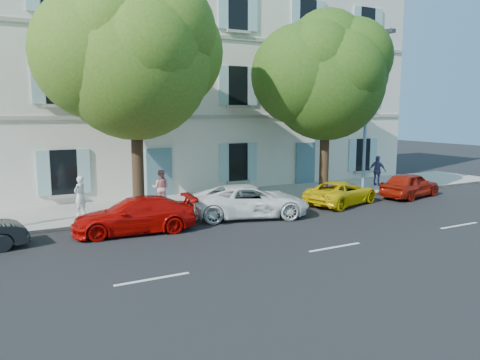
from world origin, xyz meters
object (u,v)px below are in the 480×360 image
car_red_coupe (135,215)px  pedestrian_b (161,188)px  street_lamp (368,103)px  pedestrian_c (377,171)px  car_yellow_supercar (341,193)px  tree_left (135,64)px  tree_right (326,82)px  car_red_hatchback (410,185)px  pedestrian_a (80,195)px  car_white_coupe (251,201)px

car_red_coupe → pedestrian_b: 4.05m
street_lamp → pedestrian_c: 4.64m
car_red_coupe → street_lamp: size_ratio=0.54×
car_yellow_supercar → pedestrian_c: 5.61m
tree_left → pedestrian_b: bearing=40.8°
pedestrian_b → street_lamp: bearing=-162.8°
tree_right → pedestrian_c: bearing=13.7°
pedestrian_c → car_yellow_supercar: bearing=97.4°
tree_right → car_red_hatchback: bearing=-23.5°
pedestrian_c → street_lamp: bearing=101.7°
street_lamp → car_red_coupe: bearing=-172.6°
car_red_hatchback → pedestrian_b: bearing=62.7°
car_red_coupe → pedestrian_b: size_ratio=2.70×
car_red_coupe → car_yellow_supercar: size_ratio=1.08×
tree_left → tree_right: bearing=-1.8°
pedestrian_c → pedestrian_a: bearing=68.0°
tree_right → pedestrian_b: size_ratio=5.35×
pedestrian_a → pedestrian_c: 16.02m
car_red_coupe → car_red_hatchback: (14.06, 0.23, 0.01)m
tree_right → pedestrian_a: size_ratio=5.45×
car_yellow_supercar → pedestrian_b: (-7.68, 2.99, 0.39)m
car_white_coupe → pedestrian_c: pedestrian_c is taller
car_red_coupe → pedestrian_b: pedestrian_b is taller
car_yellow_supercar → pedestrian_b: pedestrian_b is taller
car_red_hatchback → pedestrian_b: (-11.91, 3.20, 0.32)m
car_white_coupe → car_red_coupe: bearing=109.7°
car_red_coupe → car_red_hatchback: 14.06m
car_red_hatchback → pedestrian_a: (-15.35, 3.04, 0.30)m
car_red_coupe → car_white_coupe: (4.85, 0.18, 0.03)m
car_white_coupe → tree_right: tree_right is taller
car_red_coupe → tree_right: bearing=107.5°
car_red_coupe → pedestrian_c: (14.73, 3.14, 0.35)m
tree_left → tree_right: tree_left is taller
car_yellow_supercar → street_lamp: 5.00m
car_red_coupe → street_lamp: 13.14m
car_white_coupe → tree_left: tree_left is taller
street_lamp → pedestrian_b: 11.06m
car_yellow_supercar → tree_right: bearing=-24.0°
tree_left → car_white_coupe: bearing=-27.6°
pedestrian_c → tree_right: bearing=82.2°
car_red_coupe → pedestrian_c: size_ratio=2.60×
street_lamp → pedestrian_b: size_ratio=5.00×
car_red_hatchback → car_red_coupe: bearing=78.6°
car_white_coupe → pedestrian_c: (9.88, 2.96, 0.32)m
tree_right → pedestrian_a: (-11.30, 1.28, -4.72)m
car_red_coupe → pedestrian_a: 3.53m
car_white_coupe → pedestrian_c: size_ratio=2.87×
car_yellow_supercar → pedestrian_c: size_ratio=2.41×
car_red_hatchback → pedestrian_c: pedestrian_c is taller
street_lamp → pedestrian_b: bearing=170.0°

